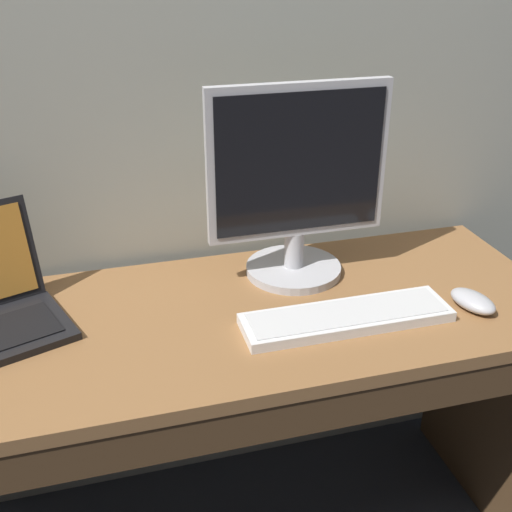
{
  "coord_description": "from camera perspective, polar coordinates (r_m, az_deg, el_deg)",
  "views": [
    {
      "loc": [
        -0.24,
        -1.21,
        1.53
      ],
      "look_at": [
        0.09,
        0.0,
        0.9
      ],
      "focal_mm": 44.41,
      "sensor_mm": 36.0,
      "label": 1
    }
  ],
  "objects": [
    {
      "name": "desk",
      "position": [
        1.58,
        -3.27,
        -12.72
      ],
      "size": [
        1.64,
        0.6,
        0.76
      ],
      "color": "olive",
      "rests_on": "ground"
    },
    {
      "name": "external_monitor",
      "position": [
        1.53,
        3.72,
        5.91
      ],
      "size": [
        0.44,
        0.24,
        0.49
      ],
      "color": "#B7B7BC",
      "rests_on": "desk"
    },
    {
      "name": "wired_keyboard",
      "position": [
        1.43,
        8.16,
        -5.48
      ],
      "size": [
        0.47,
        0.13,
        0.03
      ],
      "color": "white",
      "rests_on": "desk"
    },
    {
      "name": "computer_mouse",
      "position": [
        1.55,
        18.95,
        -3.86
      ],
      "size": [
        0.1,
        0.13,
        0.04
      ],
      "primitive_type": "ellipsoid",
      "rotation": [
        0.0,
        0.0,
        0.28
      ],
      "color": "#B7B7BC",
      "rests_on": "desk"
    }
  ]
}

